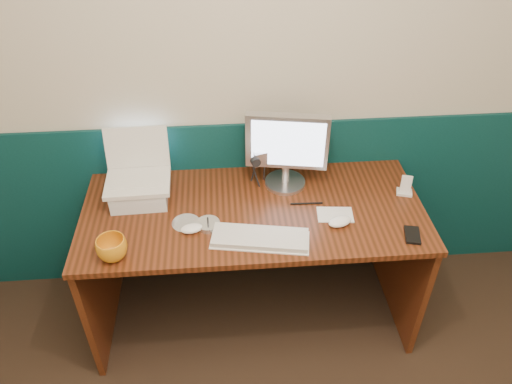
{
  "coord_description": "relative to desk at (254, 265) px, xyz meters",
  "views": [
    {
      "loc": [
        -0.3,
        -0.4,
        2.24
      ],
      "look_at": [
        -0.17,
        1.23,
        0.97
      ],
      "focal_mm": 35.0,
      "sensor_mm": 36.0,
      "label": 1
    }
  ],
  "objects": [
    {
      "name": "back_wall",
      "position": [
        0.17,
        0.37,
        0.88
      ],
      "size": [
        3.5,
        0.04,
        2.5
      ],
      "primitive_type": "cube",
      "color": "beige",
      "rests_on": "ground"
    },
    {
      "name": "wainscot",
      "position": [
        0.17,
        0.36,
        0.12
      ],
      "size": [
        3.48,
        0.02,
        1.0
      ],
      "primitive_type": "cube",
      "color": "#072E30",
      "rests_on": "ground"
    },
    {
      "name": "desk",
      "position": [
        0.0,
        0.0,
        0.0
      ],
      "size": [
        1.6,
        0.7,
        0.75
      ],
      "primitive_type": "cube",
      "color": "#361909",
      "rests_on": "ground"
    },
    {
      "name": "laptop_riser",
      "position": [
        -0.53,
        0.12,
        0.42
      ],
      "size": [
        0.26,
        0.23,
        0.09
      ],
      "primitive_type": "cube",
      "rotation": [
        0.0,
        0.0,
        0.03
      ],
      "color": "silver",
      "rests_on": "desk"
    },
    {
      "name": "laptop",
      "position": [
        -0.53,
        0.12,
        0.59
      ],
      "size": [
        0.3,
        0.24,
        0.25
      ],
      "primitive_type": null,
      "rotation": [
        0.0,
        0.0,
        0.03
      ],
      "color": "silver",
      "rests_on": "laptop_riser"
    },
    {
      "name": "monitor",
      "position": [
        0.17,
        0.19,
        0.57
      ],
      "size": [
        0.4,
        0.18,
        0.39
      ],
      "primitive_type": null,
      "rotation": [
        0.0,
        0.0,
        -0.18
      ],
      "color": "#BAB9BE",
      "rests_on": "desk"
    },
    {
      "name": "keyboard",
      "position": [
        0.01,
        -0.21,
        0.39
      ],
      "size": [
        0.43,
        0.21,
        0.02
      ],
      "primitive_type": "cube",
      "rotation": [
        0.0,
        0.0,
        -0.18
      ],
      "color": "silver",
      "rests_on": "desk"
    },
    {
      "name": "mouse_right",
      "position": [
        0.38,
        -0.14,
        0.39
      ],
      "size": [
        0.13,
        0.1,
        0.04
      ],
      "primitive_type": "ellipsoid",
      "rotation": [
        0.0,
        0.0,
        0.31
      ],
      "color": "white",
      "rests_on": "desk"
    },
    {
      "name": "mouse_left",
      "position": [
        -0.28,
        -0.13,
        0.39
      ],
      "size": [
        0.11,
        0.08,
        0.03
      ],
      "primitive_type": "ellipsoid",
      "rotation": [
        0.0,
        0.0,
        0.2
      ],
      "color": "white",
      "rests_on": "desk"
    },
    {
      "name": "mug",
      "position": [
        -0.6,
        -0.26,
        0.43
      ],
      "size": [
        0.15,
        0.15,
        0.1
      ],
      "primitive_type": "imported",
      "rotation": [
        0.0,
        0.0,
        -0.18
      ],
      "color": "orange",
      "rests_on": "desk"
    },
    {
      "name": "camcorder",
      "position": [
        0.04,
        0.21,
        0.48
      ],
      "size": [
        0.12,
        0.15,
        0.2
      ],
      "primitive_type": null,
      "rotation": [
        0.0,
        0.0,
        0.28
      ],
      "color": "silver",
      "rests_on": "desk"
    },
    {
      "name": "cd_spindle",
      "position": [
        -0.21,
        -0.1,
        0.39
      ],
      "size": [
        0.11,
        0.11,
        0.02
      ],
      "primitive_type": "cylinder",
      "color": "silver",
      "rests_on": "desk"
    },
    {
      "name": "cd_loose_a",
      "position": [
        -0.31,
        -0.07,
        0.38
      ],
      "size": [
        0.13,
        0.13,
        0.0
      ],
      "primitive_type": "cylinder",
      "color": "silver",
      "rests_on": "desk"
    },
    {
      "name": "pen",
      "position": [
        0.25,
        0.02,
        0.38
      ],
      "size": [
        0.15,
        0.01,
        0.01
      ],
      "primitive_type": "cylinder",
      "rotation": [
        0.0,
        1.57,
        -0.03
      ],
      "color": "black",
      "rests_on": "desk"
    },
    {
      "name": "papers",
      "position": [
        0.37,
        -0.07,
        0.38
      ],
      "size": [
        0.17,
        0.12,
        0.0
      ],
      "primitive_type": "cube",
      "rotation": [
        0.0,
        0.0,
        -0.1
      ],
      "color": "white",
      "rests_on": "desk"
    },
    {
      "name": "dock",
      "position": [
        0.74,
        0.06,
        0.38
      ],
      "size": [
        0.09,
        0.07,
        0.01
      ],
      "primitive_type": "cube",
      "rotation": [
        0.0,
        0.0,
        -0.3
      ],
      "color": "silver",
      "rests_on": "desk"
    },
    {
      "name": "music_player",
      "position": [
        0.74,
        0.06,
        0.43
      ],
      "size": [
        0.06,
        0.04,
        0.09
      ],
      "primitive_type": "cube",
      "rotation": [
        -0.17,
        0.0,
        -0.3
      ],
      "color": "white",
      "rests_on": "dock"
    },
    {
      "name": "pda",
      "position": [
        0.68,
        -0.24,
        0.38
      ],
      "size": [
        0.09,
        0.12,
        0.01
      ],
      "primitive_type": "cube",
      "rotation": [
        0.0,
        0.0,
        -0.22
      ],
      "color": "black",
      "rests_on": "desk"
    }
  ]
}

